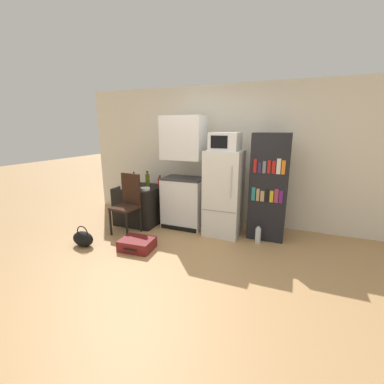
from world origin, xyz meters
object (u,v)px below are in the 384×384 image
(suitcase_large_flat, at_px, (137,244))
(refrigerator, at_px, (224,193))
(bowl, at_px, (145,189))
(handbag, at_px, (83,239))
(side_table, at_px, (140,205))
(chair, at_px, (128,199))
(microwave, at_px, (225,141))
(water_bottle_front, at_px, (258,235))
(kitchen_hutch, at_px, (184,177))
(bookshelf, at_px, (269,187))
(bottle_clear_short, at_px, (123,186))
(bottle_blue_soda, at_px, (134,180))
(bottle_olive_oil, at_px, (148,180))
(bottle_ketchup_red, at_px, (160,181))

(suitcase_large_flat, bearing_deg, refrigerator, 42.82)
(bowl, distance_m, handbag, 1.31)
(side_table, height_order, chair, chair)
(microwave, relative_size, chair, 0.45)
(refrigerator, xyz_separation_m, water_bottle_front, (0.63, -0.17, -0.60))
(kitchen_hutch, xyz_separation_m, bookshelf, (1.49, 0.06, -0.07))
(bottle_clear_short, relative_size, bottle_blue_soda, 0.57)
(bookshelf, height_order, bottle_olive_oil, bookshelf)
(bottle_clear_short, bearing_deg, bottle_ketchup_red, 48.00)
(side_table, distance_m, handbag, 1.30)
(side_table, xyz_separation_m, microwave, (1.64, 0.08, 1.24))
(bottle_clear_short, height_order, bowl, bottle_clear_short)
(handbag, distance_m, water_bottle_front, 2.78)
(bottle_ketchup_red, distance_m, chair, 0.78)
(side_table, bearing_deg, bookshelf, 4.53)
(bottle_ketchup_red, relative_size, bowl, 1.13)
(bottle_ketchup_red, xyz_separation_m, chair, (-0.23, -0.72, -0.20))
(bowl, bearing_deg, handbag, -115.88)
(bookshelf, xyz_separation_m, suitcase_large_flat, (-1.76, -1.22, -0.79))
(microwave, bearing_deg, bottle_clear_short, -168.38)
(chair, bearing_deg, water_bottle_front, 15.66)
(side_table, relative_size, bottle_ketchup_red, 3.94)
(refrigerator, xyz_separation_m, bottle_olive_oil, (-1.53, 0.04, 0.11))
(suitcase_large_flat, relative_size, water_bottle_front, 1.67)
(side_table, distance_m, bottle_olive_oil, 0.51)
(bottle_olive_oil, bearing_deg, water_bottle_front, -5.45)
(suitcase_large_flat, height_order, handbag, handbag)
(microwave, height_order, bottle_olive_oil, microwave)
(bottle_ketchup_red, relative_size, water_bottle_front, 0.64)
(microwave, relative_size, bottle_ketchup_red, 2.34)
(bottle_blue_soda, bearing_deg, water_bottle_front, -3.01)
(chair, bearing_deg, microwave, 25.25)
(bowl, height_order, handbag, bowl)
(refrigerator, bearing_deg, suitcase_large_flat, -133.01)
(bookshelf, bearing_deg, chair, -163.72)
(water_bottle_front, bearing_deg, handbag, -155.15)
(bottle_olive_oil, relative_size, suitcase_large_flat, 0.56)
(side_table, distance_m, chair, 0.54)
(kitchen_hutch, bearing_deg, chair, -142.46)
(water_bottle_front, bearing_deg, suitcase_large_flat, -150.51)
(bookshelf, height_order, chair, bookshelf)
(microwave, distance_m, chair, 1.93)
(microwave, bearing_deg, water_bottle_front, -14.68)
(chair, bearing_deg, suitcase_large_flat, -41.26)
(side_table, bearing_deg, water_bottle_front, -2.13)
(kitchen_hutch, relative_size, handbag, 5.59)
(bottle_blue_soda, relative_size, chair, 0.26)
(bottle_blue_soda, xyz_separation_m, suitcase_large_flat, (0.74, -1.07, -0.75))
(refrigerator, relative_size, bottle_blue_soda, 5.32)
(side_table, relative_size, handbag, 2.17)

